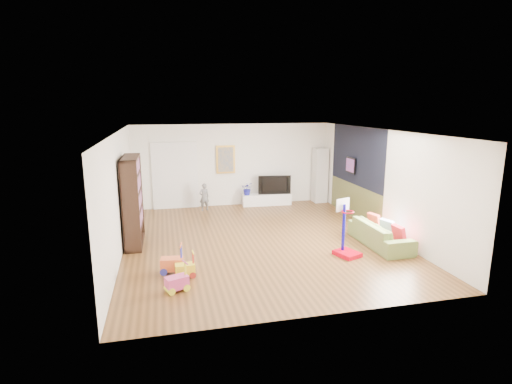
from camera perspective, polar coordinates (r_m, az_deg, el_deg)
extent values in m
cube|color=brown|center=(10.01, 0.53, -6.92)|extent=(6.50, 7.50, 0.00)
cube|color=white|center=(9.47, 0.56, 8.69)|extent=(6.50, 7.50, 0.00)
cube|color=white|center=(13.27, -3.30, 3.86)|extent=(6.50, 0.00, 2.70)
cube|color=silver|center=(6.19, 8.83, -6.21)|extent=(6.50, 0.00, 2.70)
cube|color=silver|center=(9.44, -18.99, -0.28)|extent=(0.00, 7.50, 2.70)
cube|color=white|center=(10.88, 17.42, 1.43)|extent=(0.00, 7.50, 2.70)
cube|color=black|center=(12.00, 14.14, 5.02)|extent=(0.01, 3.20, 1.70)
cube|color=brown|center=(12.24, 13.81, -1.26)|extent=(0.01, 3.20, 1.00)
cube|color=white|center=(13.09, -11.48, 2.19)|extent=(1.45, 0.06, 2.10)
cube|color=gold|center=(13.16, -4.36, 4.66)|extent=(0.62, 0.06, 0.92)
cube|color=#7F3F8C|center=(12.19, 13.37, 3.74)|extent=(0.04, 0.56, 0.46)
cube|color=white|center=(13.44, 1.51, -1.05)|extent=(1.65, 0.47, 0.38)
cube|color=silver|center=(13.90, 9.11, 2.37)|extent=(0.44, 0.44, 1.86)
cube|color=#311E14|center=(9.96, -17.20, -1.23)|extent=(0.40, 1.46, 2.12)
imported|color=olive|center=(10.06, 17.32, -5.74)|extent=(0.76, 1.91, 0.56)
cube|color=#BF0015|center=(9.06, 13.07, -5.06)|extent=(0.60, 0.66, 1.29)
cube|color=yellow|center=(8.02, -10.12, -10.21)|extent=(0.39, 0.25, 0.51)
cube|color=orange|center=(8.25, -11.94, -9.35)|extent=(0.47, 0.32, 0.59)
cube|color=#D74187|center=(7.48, -11.28, -11.89)|extent=(0.46, 0.37, 0.53)
imported|color=slate|center=(12.78, -7.41, -0.71)|extent=(0.36, 0.28, 0.88)
imported|color=black|center=(13.41, 2.60, 1.12)|extent=(1.10, 0.28, 0.63)
imported|color=#181A99|center=(13.17, -1.23, 0.48)|extent=(0.47, 0.44, 0.43)
cube|color=red|center=(9.68, 19.74, -5.61)|extent=(0.13, 0.39, 0.38)
cube|color=white|center=(10.07, 18.29, -4.83)|extent=(0.21, 0.40, 0.39)
cube|color=red|center=(10.56, 16.53, -3.92)|extent=(0.19, 0.37, 0.36)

